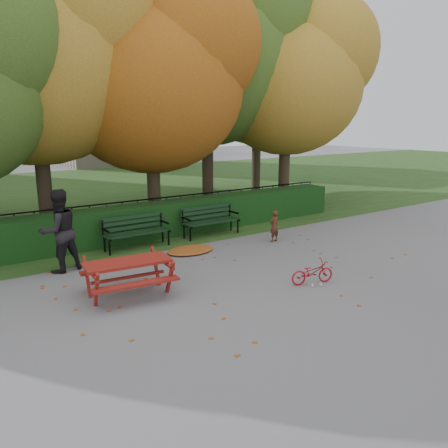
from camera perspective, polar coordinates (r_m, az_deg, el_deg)
ground at (r=9.78m, az=4.68°, el=-6.85°), size 90.00×90.00×0.00m
grass_strip at (r=22.12m, az=-19.16°, el=3.74°), size 90.00×90.00×0.00m
building_right at (r=37.80m, az=-13.95°, el=16.80°), size 9.00×6.00×12.00m
hedge at (r=13.28m, az=-7.75°, el=0.68°), size 13.00×0.90×1.00m
iron_fence at (r=13.97m, az=-9.27°, el=1.40°), size 14.00×0.04×1.02m
tree_b at (r=14.37m, az=-22.16°, el=20.49°), size 6.72×6.40×8.79m
tree_c at (r=14.73m, az=-8.02°, el=18.81°), size 6.30×6.00×8.00m
tree_d at (r=17.51m, az=-0.63°, el=21.82°), size 7.14×6.80×9.58m
tree_e at (r=17.94m, az=9.56°, el=18.55°), size 6.09×5.80×8.16m
tree_g at (r=22.13m, az=5.51°, el=18.35°), size 6.30×6.00×8.55m
bench_left at (r=12.03m, az=-11.49°, el=-0.68°), size 1.80×0.57×0.88m
bench_right at (r=13.14m, az=-1.88°, el=0.75°), size 1.80×0.57×0.88m
picnic_table at (r=8.79m, az=-12.43°, el=-5.69°), size 1.79×1.50×0.80m
leaf_pile at (r=11.59m, az=-4.41°, el=-3.41°), size 1.45×1.13×0.09m
leaf_scatter at (r=10.00m, az=3.58°, el=-6.35°), size 9.00×5.70×0.01m
child at (r=12.52m, az=6.56°, el=-0.27°), size 0.36×0.26×0.91m
adult at (r=10.52m, az=-20.74°, el=-0.86°), size 1.07×0.92×1.90m
bicycle at (r=9.45m, az=11.45°, el=-6.20°), size 1.01×0.59×0.50m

